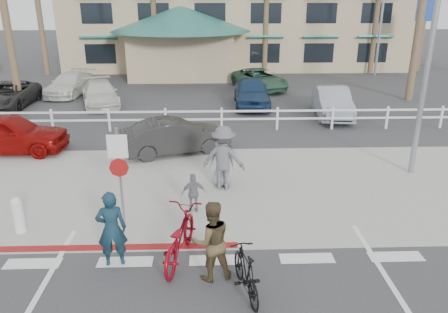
{
  "coord_description": "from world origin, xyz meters",
  "views": [
    {
      "loc": [
        -0.12,
        -7.62,
        5.49
      ],
      "look_at": [
        0.25,
        3.16,
        1.5
      ],
      "focal_mm": 35.0,
      "sensor_mm": 36.0,
      "label": 1
    }
  ],
  "objects_px": {
    "car_red_compact": "(7,133)",
    "sign_post": "(120,173)",
    "bike_red": "(179,237)",
    "bike_black": "(246,272)",
    "car_white_sedan": "(175,136)"
  },
  "relations": [
    {
      "from": "car_red_compact",
      "to": "sign_post",
      "type": "bearing_deg",
      "value": -136.32
    },
    {
      "from": "sign_post",
      "to": "bike_red",
      "type": "height_order",
      "value": "sign_post"
    },
    {
      "from": "bike_black",
      "to": "car_white_sedan",
      "type": "bearing_deg",
      "value": -88.78
    },
    {
      "from": "car_white_sedan",
      "to": "car_red_compact",
      "type": "xyz_separation_m",
      "value": [
        -6.17,
        0.26,
        0.09
      ]
    },
    {
      "from": "bike_red",
      "to": "car_white_sedan",
      "type": "bearing_deg",
      "value": -73.26
    },
    {
      "from": "sign_post",
      "to": "bike_black",
      "type": "relative_size",
      "value": 1.8
    },
    {
      "from": "sign_post",
      "to": "bike_black",
      "type": "bearing_deg",
      "value": -43.88
    },
    {
      "from": "sign_post",
      "to": "car_white_sedan",
      "type": "xyz_separation_m",
      "value": [
        0.92,
        5.49,
        -0.81
      ]
    },
    {
      "from": "bike_black",
      "to": "sign_post",
      "type": "bearing_deg",
      "value": -55.86
    },
    {
      "from": "bike_red",
      "to": "car_red_compact",
      "type": "bearing_deg",
      "value": -35.05
    },
    {
      "from": "bike_red",
      "to": "bike_black",
      "type": "xyz_separation_m",
      "value": [
        1.35,
        -1.22,
        -0.09
      ]
    },
    {
      "from": "bike_black",
      "to": "bike_red",
      "type": "bearing_deg",
      "value": -54.06
    },
    {
      "from": "car_red_compact",
      "to": "car_white_sedan",
      "type": "bearing_deg",
      "value": -91.2
    },
    {
      "from": "sign_post",
      "to": "car_white_sedan",
      "type": "bearing_deg",
      "value": 80.52
    },
    {
      "from": "bike_red",
      "to": "car_white_sedan",
      "type": "height_order",
      "value": "car_white_sedan"
    }
  ]
}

